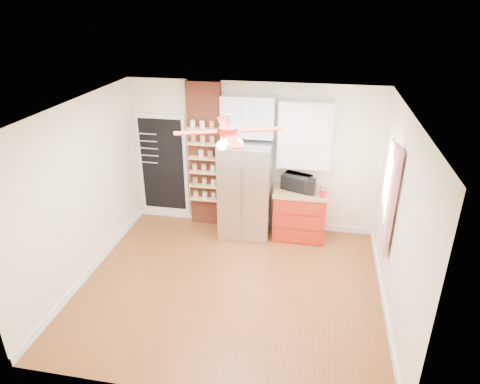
% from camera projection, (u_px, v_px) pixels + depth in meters
% --- Properties ---
extents(floor, '(4.50, 4.50, 0.00)m').
position_uv_depth(floor, '(230.00, 286.00, 6.49)').
color(floor, brown).
rests_on(floor, ground).
extents(ceiling, '(4.50, 4.50, 0.00)m').
position_uv_depth(ceiling, '(228.00, 110.00, 5.35)').
color(ceiling, white).
rests_on(ceiling, wall_back).
extents(wall_back, '(4.50, 0.02, 2.70)m').
position_uv_depth(wall_back, '(252.00, 157.00, 7.70)').
color(wall_back, '#F3E5C3').
rests_on(wall_back, floor).
extents(wall_front, '(4.50, 0.02, 2.70)m').
position_uv_depth(wall_front, '(186.00, 298.00, 4.14)').
color(wall_front, '#F3E5C3').
rests_on(wall_front, floor).
extents(wall_left, '(0.02, 4.00, 2.70)m').
position_uv_depth(wall_left, '(80.00, 194.00, 6.30)').
color(wall_left, '#F3E5C3').
rests_on(wall_left, floor).
extents(wall_right, '(0.02, 4.00, 2.70)m').
position_uv_depth(wall_right, '(399.00, 221.00, 5.54)').
color(wall_right, '#F3E5C3').
rests_on(wall_right, floor).
extents(chalkboard, '(0.95, 0.05, 1.95)m').
position_uv_depth(chalkboard, '(163.00, 165.00, 8.06)').
color(chalkboard, white).
rests_on(chalkboard, wall_back).
extents(brick_pillar, '(0.60, 0.16, 2.70)m').
position_uv_depth(brick_pillar, '(205.00, 156.00, 7.77)').
color(brick_pillar, brown).
rests_on(brick_pillar, floor).
extents(fridge, '(0.90, 0.70, 1.75)m').
position_uv_depth(fridge, '(246.00, 189.00, 7.58)').
color(fridge, silver).
rests_on(fridge, floor).
extents(upper_glass_cabinet, '(0.90, 0.35, 0.70)m').
position_uv_depth(upper_glass_cabinet, '(248.00, 116.00, 7.22)').
color(upper_glass_cabinet, white).
rests_on(upper_glass_cabinet, wall_back).
extents(red_cabinet, '(0.94, 0.64, 0.90)m').
position_uv_depth(red_cabinet, '(300.00, 214.00, 7.64)').
color(red_cabinet, '#AA2110').
rests_on(red_cabinet, floor).
extents(upper_shelf_unit, '(0.90, 0.30, 1.15)m').
position_uv_depth(upper_shelf_unit, '(305.00, 135.00, 7.19)').
color(upper_shelf_unit, white).
rests_on(upper_shelf_unit, wall_back).
extents(window, '(0.04, 0.75, 1.05)m').
position_uv_depth(window, '(390.00, 180.00, 6.26)').
color(window, white).
rests_on(window, wall_right).
extents(curtain, '(0.06, 0.40, 1.55)m').
position_uv_depth(curtain, '(391.00, 202.00, 5.82)').
color(curtain, red).
rests_on(curtain, wall_right).
extents(ceiling_fan, '(1.40, 1.40, 0.44)m').
position_uv_depth(ceiling_fan, '(228.00, 132.00, 5.47)').
color(ceiling_fan, silver).
rests_on(ceiling_fan, ceiling).
extents(toaster_oven, '(0.56, 0.47, 0.26)m').
position_uv_depth(toaster_oven, '(296.00, 182.00, 7.48)').
color(toaster_oven, black).
rests_on(toaster_oven, red_cabinet).
extents(coffee_maker, '(0.18, 0.22, 0.25)m').
position_uv_depth(coffee_maker, '(311.00, 187.00, 7.32)').
color(coffee_maker, black).
rests_on(coffee_maker, red_cabinet).
extents(canister_left, '(0.11, 0.11, 0.13)m').
position_uv_depth(canister_left, '(323.00, 193.00, 7.21)').
color(canister_left, red).
rests_on(canister_left, red_cabinet).
extents(canister_right, '(0.10, 0.10, 0.14)m').
position_uv_depth(canister_right, '(323.00, 190.00, 7.34)').
color(canister_right, '#BC0C0A').
rests_on(canister_right, red_cabinet).
extents(pantry_jar_oats, '(0.11, 0.11, 0.14)m').
position_uv_depth(pantry_jar_oats, '(201.00, 153.00, 7.64)').
color(pantry_jar_oats, beige).
rests_on(pantry_jar_oats, brick_pillar).
extents(pantry_jar_beans, '(0.10, 0.10, 0.13)m').
position_uv_depth(pantry_jar_beans, '(210.00, 155.00, 7.58)').
color(pantry_jar_beans, '#865F44').
rests_on(pantry_jar_beans, brick_pillar).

